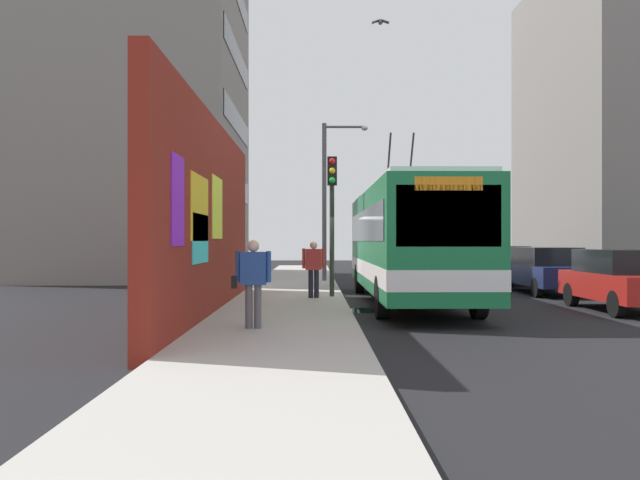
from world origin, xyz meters
The scene contains 16 objects.
ground_plane centered at (0.00, 0.00, 0.00)m, with size 80.00×80.00×0.00m, color black.
sidewalk_slab centered at (0.00, 1.60, 0.07)m, with size 48.00×3.20×0.15m, color #ADA8A0.
graffiti_wall centered at (-4.48, 3.35, 2.34)m, with size 13.08×0.32×4.68m.
building_far_left centered at (12.19, 9.20, 9.72)m, with size 11.60×9.15×19.43m.
building_far_right centered at (16.02, -17.00, 8.36)m, with size 13.57×10.04×16.71m.
city_bus centered at (-1.25, -1.80, 1.84)m, with size 11.76×2.52×5.10m.
parked_car_red centered at (-3.44, -7.00, 0.83)m, with size 4.17×1.80×1.58m.
parked_car_navy centered at (2.26, -7.00, 0.84)m, with size 4.86×1.83×1.58m.
parked_car_white centered at (7.61, -7.00, 0.84)m, with size 4.92×1.85×1.58m.
parked_car_champagne centered at (12.83, -7.00, 0.84)m, with size 4.71×1.92×1.58m.
pedestrian_near_wall centered at (-7.76, 2.04, 1.13)m, with size 0.22×0.75×1.67m.
pedestrian_at_curb centered at (-1.09, 0.89, 1.11)m, with size 0.22×0.66×1.64m.
traffic_light centered at (-0.70, 0.35, 2.95)m, with size 0.49×0.28×4.15m.
street_lamp centered at (7.23, 0.23, 3.92)m, with size 0.44×1.90×6.53m.
flying_pigeons centered at (-1.96, -1.02, 8.25)m, with size 5.87×0.99×1.19m.
curbside_puddle centered at (-3.17, -0.60, 0.00)m, with size 1.38×1.38×0.00m, color black.
Camera 1 is at (-20.32, 0.89, 1.81)m, focal length 37.32 mm.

